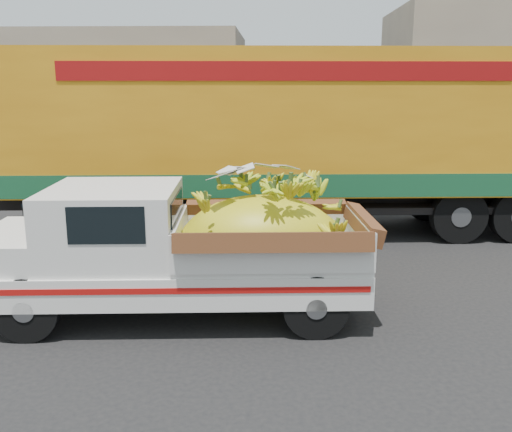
{
  "coord_description": "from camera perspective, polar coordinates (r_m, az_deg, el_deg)",
  "views": [
    {
      "loc": [
        2.32,
        -6.99,
        3.09
      ],
      "look_at": [
        2.06,
        1.05,
        1.24
      ],
      "focal_mm": 40.0,
      "sensor_mm": 36.0,
      "label": 1
    }
  ],
  "objects": [
    {
      "name": "ground",
      "position": [
        7.99,
        -15.42,
        -10.33
      ],
      "size": [
        100.0,
        100.0,
        0.0
      ],
      "primitive_type": "plane",
      "color": "black",
      "rests_on": "ground"
    },
    {
      "name": "curb",
      "position": [
        14.96,
        -7.06,
        1.19
      ],
      "size": [
        60.0,
        0.25,
        0.15
      ],
      "primitive_type": "cube",
      "color": "gray",
      "rests_on": "ground"
    },
    {
      "name": "sidewalk",
      "position": [
        17.0,
        -5.98,
        2.61
      ],
      "size": [
        60.0,
        4.0,
        0.14
      ],
      "primitive_type": "cube",
      "color": "gray",
      "rests_on": "ground"
    },
    {
      "name": "building_left",
      "position": [
        24.74,
        -23.17,
        10.53
      ],
      "size": [
        18.0,
        6.0,
        5.0
      ],
      "primitive_type": "cube",
      "color": "gray",
      "rests_on": "ground"
    },
    {
      "name": "pickup_truck",
      "position": [
        7.75,
        -5.28,
        -3.09
      ],
      "size": [
        5.19,
        2.17,
        1.78
      ],
      "rotation": [
        0.0,
        0.0,
        0.06
      ],
      "color": "black",
      "rests_on": "ground"
    },
    {
      "name": "semi_trailer",
      "position": [
        12.06,
        2.66,
        8.3
      ],
      "size": [
        12.04,
        3.26,
        3.8
      ],
      "rotation": [
        0.0,
        0.0,
        0.06
      ],
      "color": "black",
      "rests_on": "ground"
    }
  ]
}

